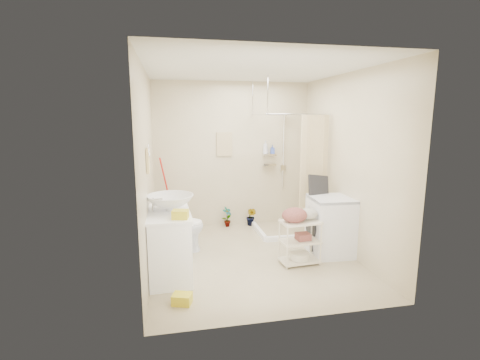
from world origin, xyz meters
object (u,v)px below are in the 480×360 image
Objects in this scene: washing_machine at (331,226)px; vanity at (169,244)px; toilet at (177,226)px; laundry_rack at (300,238)px.

vanity is at bearing -169.98° from washing_machine.
toilet reaches higher than laundry_rack.
laundry_rack is (1.74, 0.03, -0.06)m from vanity.
toilet is 0.91× the size of washing_machine.
laundry_rack is (1.62, -0.78, -0.03)m from toilet.
laundry_rack is at bearing -1.02° from vanity.
vanity reaches higher than toilet.
laundry_rack is (-0.56, -0.24, -0.06)m from washing_machine.
vanity is 2.32m from washing_machine.
vanity is at bearing 170.93° from toilet.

